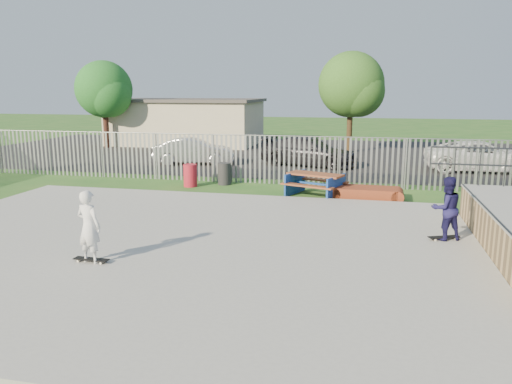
% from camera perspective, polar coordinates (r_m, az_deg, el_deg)
% --- Properties ---
extents(ground, '(120.00, 120.00, 0.00)m').
position_cam_1_polar(ground, '(12.57, -10.10, -6.36)').
color(ground, '#265C1F').
rests_on(ground, ground).
extents(concrete_slab, '(15.00, 12.00, 0.15)m').
position_cam_1_polar(concrete_slab, '(12.54, -10.12, -6.03)').
color(concrete_slab, '#999994').
rests_on(concrete_slab, ground).
extents(fence, '(26.04, 16.02, 2.00)m').
position_cam_1_polar(fence, '(16.27, -0.75, 1.57)').
color(fence, gray).
rests_on(fence, ground).
extents(picnic_table, '(2.44, 2.23, 0.84)m').
position_cam_1_polar(picnic_table, '(18.38, 6.76, 0.85)').
color(picnic_table, brown).
rests_on(picnic_table, ground).
extents(funbox, '(2.19, 1.16, 0.43)m').
position_cam_1_polar(funbox, '(18.19, 12.49, -0.15)').
color(funbox, maroon).
rests_on(funbox, ground).
extents(trash_bin_red, '(0.54, 0.54, 0.91)m').
position_cam_1_polar(trash_bin_red, '(20.24, -7.52, 1.89)').
color(trash_bin_red, '#AD1A2B').
rests_on(trash_bin_red, ground).
extents(trash_bin_grey, '(0.54, 0.54, 0.90)m').
position_cam_1_polar(trash_bin_grey, '(20.53, -3.63, 2.10)').
color(trash_bin_grey, '#262528').
rests_on(trash_bin_grey, ground).
extents(parking_lot, '(40.00, 18.00, 0.02)m').
position_cam_1_polar(parking_lot, '(30.61, 3.69, 4.42)').
color(parking_lot, black).
rests_on(parking_lot, ground).
extents(car_silver, '(4.35, 2.33, 1.36)m').
position_cam_1_polar(car_silver, '(26.21, -7.13, 4.66)').
color(car_silver, silver).
rests_on(car_silver, parking_lot).
extents(car_dark, '(5.30, 3.12, 1.44)m').
position_cam_1_polar(car_dark, '(25.63, 6.07, 4.62)').
color(car_dark, '#222227').
rests_on(car_dark, parking_lot).
extents(car_white, '(5.27, 2.60, 1.44)m').
position_cam_1_polar(car_white, '(25.97, 24.38, 3.73)').
color(car_white, white).
rests_on(car_white, parking_lot).
extents(building, '(10.40, 6.40, 3.20)m').
position_cam_1_polar(building, '(36.37, -7.93, 8.00)').
color(building, beige).
rests_on(building, ground).
extents(tree_left, '(3.71, 3.71, 5.72)m').
position_cam_1_polar(tree_left, '(34.90, -16.99, 11.15)').
color(tree_left, '#41221A').
rests_on(tree_left, ground).
extents(tree_mid, '(3.97, 3.97, 6.13)m').
position_cam_1_polar(tree_mid, '(31.44, 10.82, 11.95)').
color(tree_mid, '#44301B').
rests_on(tree_mid, ground).
extents(skateboard_a, '(0.81, 0.50, 0.08)m').
position_cam_1_polar(skateboard_a, '(13.42, 20.68, -4.93)').
color(skateboard_a, black).
rests_on(skateboard_a, concrete_slab).
extents(skateboard_b, '(0.81, 0.23, 0.08)m').
position_cam_1_polar(skateboard_b, '(11.55, -18.31, -7.42)').
color(skateboard_b, black).
rests_on(skateboard_b, concrete_slab).
extents(skater_navy, '(0.96, 0.87, 1.60)m').
position_cam_1_polar(skater_navy, '(13.24, 20.91, -1.77)').
color(skater_navy, '#181543').
rests_on(skater_navy, concrete_slab).
extents(skater_white, '(0.65, 0.50, 1.60)m').
position_cam_1_polar(skater_white, '(11.33, -18.55, -3.77)').
color(skater_white, white).
rests_on(skater_white, concrete_slab).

